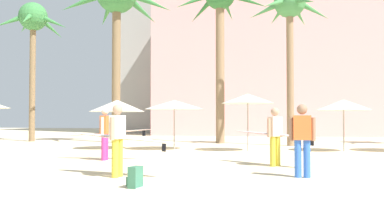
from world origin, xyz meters
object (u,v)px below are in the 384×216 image
at_px(cafe_umbrella_2, 174,105).
at_px(cafe_umbrella_6, 248,99).
at_px(palm_tree_far_left, 220,12).
at_px(palm_tree_right, 290,14).
at_px(palm_tree_far_right, 33,26).
at_px(person_mid_left, 120,137).
at_px(palm_tree_left, 116,2).
at_px(person_far_left, 275,134).
at_px(person_mid_right, 106,132).
at_px(backpack, 135,178).
at_px(beach_towel, 185,190).
at_px(cafe_umbrella_3, 343,105).
at_px(cafe_umbrella_1, 117,106).
at_px(person_mid_center, 302,137).

distance_m(cafe_umbrella_2, cafe_umbrella_6, 3.32).
relative_size(palm_tree_far_left, palm_tree_right, 1.15).
relative_size(palm_tree_far_right, person_mid_left, 2.99).
relative_size(palm_tree_left, person_far_left, 3.84).
height_order(person_mid_right, person_mid_left, person_mid_right).
relative_size(backpack, person_mid_right, 0.14).
relative_size(beach_towel, person_far_left, 0.70).
xyz_separation_m(cafe_umbrella_3, cafe_umbrella_6, (-4.03, -0.55, 0.28)).
bearing_deg(beach_towel, person_far_left, 68.32).
xyz_separation_m(cafe_umbrella_3, person_mid_left, (-6.73, -9.08, -1.06)).
height_order(palm_tree_right, backpack, palm_tree_right).
bearing_deg(person_mid_right, cafe_umbrella_1, -74.21).
bearing_deg(person_mid_center, palm_tree_right, 0.65).
relative_size(cafe_umbrella_1, cafe_umbrella_6, 1.03).
bearing_deg(palm_tree_right, beach_towel, -101.37).
height_order(cafe_umbrella_1, person_mid_right, cafe_umbrella_1).
height_order(cafe_umbrella_6, backpack, cafe_umbrella_6).
bearing_deg(cafe_umbrella_3, person_mid_left, -126.52).
height_order(backpack, person_mid_center, person_mid_center).
bearing_deg(person_far_left, person_mid_right, 35.09).
relative_size(beach_towel, person_mid_right, 0.60).
bearing_deg(palm_tree_far_left, cafe_umbrella_2, -105.01).
distance_m(cafe_umbrella_6, person_far_left, 5.86).
distance_m(palm_tree_far_left, cafe_umbrella_2, 8.06).
bearing_deg(person_mid_left, cafe_umbrella_3, -117.41).
bearing_deg(person_mid_left, beach_towel, 148.12).
distance_m(cafe_umbrella_3, backpack, 12.26).
distance_m(palm_tree_far_left, person_far_left, 13.64).
relative_size(cafe_umbrella_3, person_mid_left, 0.78).
relative_size(palm_tree_right, person_mid_left, 2.85).
xyz_separation_m(palm_tree_far_left, person_mid_right, (-2.71, -10.70, -6.69)).
distance_m(palm_tree_left, backpack, 18.67).
distance_m(beach_towel, person_mid_center, 3.31).
bearing_deg(person_mid_left, palm_tree_far_left, -84.43).
xyz_separation_m(palm_tree_right, person_mid_center, (-0.50, -12.08, -5.94)).
distance_m(palm_tree_far_right, person_mid_left, 19.08).
bearing_deg(palm_tree_far_right, backpack, -53.48).
distance_m(palm_tree_far_left, person_mid_right, 12.90).
relative_size(cafe_umbrella_6, person_mid_center, 1.45).
height_order(palm_tree_left, cafe_umbrella_1, palm_tree_left).
bearing_deg(person_mid_center, cafe_umbrella_2, 33.14).
xyz_separation_m(palm_tree_far_left, cafe_umbrella_1, (-4.18, -5.67, -5.63)).
distance_m(cafe_umbrella_6, person_mid_right, 6.69).
height_order(backpack, person_mid_right, person_mid_right).
bearing_deg(cafe_umbrella_6, person_mid_right, -133.38).
xyz_separation_m(palm_tree_left, palm_tree_right, (10.03, -1.46, -1.54)).
bearing_deg(palm_tree_right, cafe_umbrella_6, -116.71).
relative_size(palm_tree_far_left, person_mid_center, 5.65).
relative_size(palm_tree_far_left, palm_tree_far_right, 1.10).
height_order(palm_tree_left, backpack, palm_tree_left).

